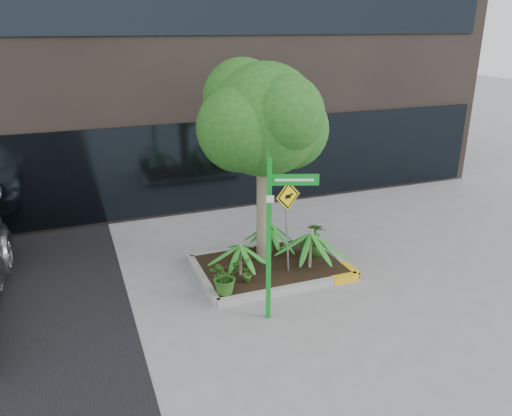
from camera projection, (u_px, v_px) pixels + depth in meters
name	position (u px, v px, depth m)	size (l,w,h in m)	color
ground	(267.00, 277.00, 11.05)	(80.00, 80.00, 0.00)	gray
planter	(272.00, 266.00, 11.33)	(3.35, 2.36, 0.15)	#9E9E99
tree	(264.00, 120.00, 10.43)	(3.09, 2.74, 4.64)	tan
palm_front	(311.00, 233.00, 10.90)	(1.00, 1.00, 1.11)	tan
palm_left	(240.00, 245.00, 10.60)	(0.84, 0.84, 0.94)	tan
palm_back	(271.00, 223.00, 11.70)	(0.88, 0.88, 0.98)	tan
shrub_a	(225.00, 276.00, 10.00)	(0.67, 0.67, 0.75)	#2A5B1A
shrub_b	(316.00, 239.00, 11.61)	(0.46, 0.46, 0.82)	#285B1B
shrub_c	(247.00, 268.00, 10.43)	(0.33, 0.33, 0.63)	#356A20
shrub_d	(269.00, 237.00, 11.81)	(0.41, 0.41, 0.75)	#265E1B
street_sign_post	(272.00, 222.00, 8.92)	(0.88, 1.12, 3.14)	#0E9A24
cattle_sign	(288.00, 211.00, 10.58)	(0.61, 0.22, 2.05)	slate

